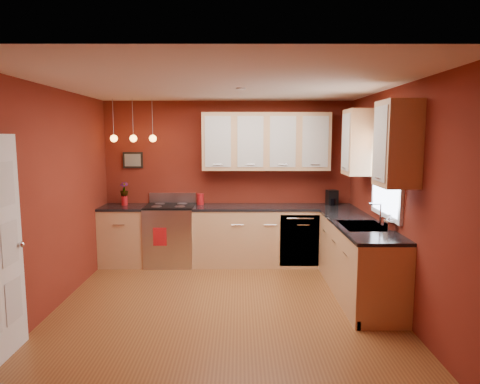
{
  "coord_description": "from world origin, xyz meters",
  "views": [
    {
      "loc": [
        0.19,
        -4.87,
        2.02
      ],
      "look_at": [
        0.19,
        1.0,
        1.27
      ],
      "focal_mm": 32.0,
      "sensor_mm": 36.0,
      "label": 1
    }
  ],
  "objects_px": {
    "gas_range": "(170,234)",
    "soap_pump": "(389,223)",
    "coffee_maker": "(332,198)",
    "red_canister": "(200,199)",
    "sink": "(363,227)"
  },
  "relations": [
    {
      "from": "coffee_maker",
      "to": "soap_pump",
      "type": "relative_size",
      "value": 1.21
    },
    {
      "from": "gas_range",
      "to": "soap_pump",
      "type": "height_order",
      "value": "soap_pump"
    },
    {
      "from": "sink",
      "to": "soap_pump",
      "type": "height_order",
      "value": "sink"
    },
    {
      "from": "gas_range",
      "to": "soap_pump",
      "type": "distance_m",
      "value": 3.41
    },
    {
      "from": "soap_pump",
      "to": "coffee_maker",
      "type": "bearing_deg",
      "value": 97.38
    },
    {
      "from": "gas_range",
      "to": "coffee_maker",
      "type": "distance_m",
      "value": 2.65
    },
    {
      "from": "gas_range",
      "to": "soap_pump",
      "type": "relative_size",
      "value": 5.58
    },
    {
      "from": "gas_range",
      "to": "sink",
      "type": "height_order",
      "value": "sink"
    },
    {
      "from": "coffee_maker",
      "to": "soap_pump",
      "type": "xyz_separation_m",
      "value": [
        0.25,
        -1.92,
        -0.01
      ]
    },
    {
      "from": "gas_range",
      "to": "red_canister",
      "type": "xyz_separation_m",
      "value": [
        0.47,
        0.15,
        0.55
      ]
    },
    {
      "from": "red_canister",
      "to": "coffee_maker",
      "type": "relative_size",
      "value": 0.73
    },
    {
      "from": "sink",
      "to": "soap_pump",
      "type": "bearing_deg",
      "value": -56.48
    },
    {
      "from": "coffee_maker",
      "to": "soap_pump",
      "type": "bearing_deg",
      "value": -94.15
    },
    {
      "from": "gas_range",
      "to": "sink",
      "type": "xyz_separation_m",
      "value": [
        2.62,
        -1.5,
        0.43
      ]
    },
    {
      "from": "red_canister",
      "to": "gas_range",
      "type": "bearing_deg",
      "value": -162.45
    }
  ]
}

